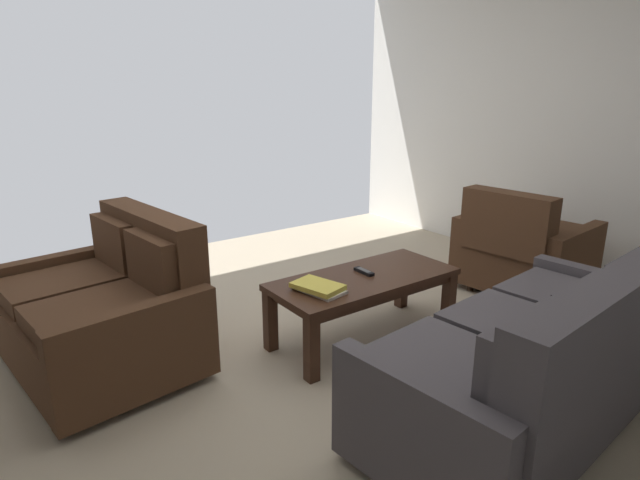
# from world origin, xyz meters

# --- Properties ---
(ground_plane) EXTENTS (5.44, 5.17, 0.01)m
(ground_plane) POSITION_xyz_m (0.00, 0.00, -0.00)
(ground_plane) COLOR #B7A88E
(wall_left) EXTENTS (0.12, 5.17, 2.65)m
(wall_left) POSITION_xyz_m (-2.72, 0.00, 1.33)
(wall_left) COLOR white
(wall_left) RESTS_ON ground
(sofa_main) EXTENTS (1.88, 1.00, 0.86)m
(sofa_main) POSITION_xyz_m (-0.45, 1.17, 0.36)
(sofa_main) COLOR black
(sofa_main) RESTS_ON ground
(loveseat_near) EXTENTS (1.03, 1.32, 0.88)m
(loveseat_near) POSITION_xyz_m (1.04, -0.67, 0.36)
(loveseat_near) COLOR black
(loveseat_near) RESTS_ON ground
(coffee_table) EXTENTS (1.22, 0.54, 0.44)m
(coffee_table) POSITION_xyz_m (-0.37, -0.02, 0.37)
(coffee_table) COLOR #3D2316
(coffee_table) RESTS_ON ground
(armchair_side) EXTENTS (0.88, 0.96, 0.85)m
(armchair_side) POSITION_xyz_m (-1.90, 0.10, 0.36)
(armchair_side) COLOR black
(armchair_side) RESTS_ON ground
(book_stack) EXTENTS (0.26, 0.33, 0.05)m
(book_stack) POSITION_xyz_m (0.02, 0.01, 0.46)
(book_stack) COLOR silver
(book_stack) RESTS_ON coffee_table
(tv_remote) EXTENTS (0.05, 0.16, 0.02)m
(tv_remote) POSITION_xyz_m (-0.40, -0.07, 0.45)
(tv_remote) COLOR black
(tv_remote) RESTS_ON coffee_table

